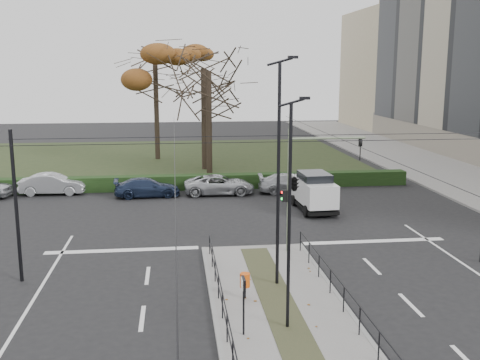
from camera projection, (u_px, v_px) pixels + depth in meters
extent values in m
plane|color=black|center=(270.00, 289.00, 21.27)|extent=(140.00, 140.00, 0.00)
cube|color=slate|center=(283.00, 316.00, 18.82)|extent=(4.40, 15.00, 0.14)
cube|color=slate|center=(446.00, 173.00, 44.75)|extent=(8.00, 90.00, 0.14)
cube|color=#222F17|center=(148.00, 159.00, 51.76)|extent=(38.00, 26.00, 0.10)
cube|color=black|center=(139.00, 183.00, 38.62)|extent=(38.00, 1.00, 1.00)
cylinder|color=black|center=(210.00, 244.00, 24.82)|extent=(0.04, 0.04, 0.90)
cylinder|color=black|center=(300.00, 241.00, 25.29)|extent=(0.04, 0.04, 0.90)
cylinder|color=black|center=(222.00, 292.00, 18.31)|extent=(0.04, 13.20, 0.04)
cylinder|color=black|center=(344.00, 287.00, 18.77)|extent=(0.04, 13.20, 0.04)
cylinder|color=black|center=(16.00, 207.00, 21.55)|extent=(0.14, 0.14, 6.00)
cylinder|color=black|center=(267.00, 142.00, 21.18)|extent=(20.00, 0.02, 0.02)
cylinder|color=black|center=(260.00, 136.00, 23.13)|extent=(20.00, 0.02, 0.02)
cylinder|color=black|center=(175.00, 162.00, 17.90)|extent=(0.02, 34.00, 0.02)
cylinder|color=black|center=(386.00, 158.00, 18.70)|extent=(0.02, 34.00, 0.02)
cylinder|color=slate|center=(289.00, 191.00, 24.84)|extent=(0.17, 0.17, 5.51)
cylinder|color=slate|center=(328.00, 138.00, 24.59)|extent=(3.39, 0.11, 0.11)
imported|color=black|center=(360.00, 150.00, 24.86)|extent=(0.17, 0.21, 0.95)
imported|color=black|center=(294.00, 182.00, 24.79)|extent=(0.66, 2.14, 0.85)
cube|color=black|center=(285.00, 196.00, 24.86)|extent=(0.23, 0.17, 0.53)
sphere|color=#FF0C0C|center=(282.00, 192.00, 24.82)|extent=(0.12, 0.12, 0.12)
sphere|color=#0CE533|center=(282.00, 199.00, 24.88)|extent=(0.12, 0.12, 0.12)
cylinder|color=black|center=(245.00, 292.00, 20.06)|extent=(0.07, 0.07, 0.45)
cylinder|color=#CF4A0C|center=(245.00, 280.00, 19.97)|extent=(0.36, 0.36, 0.50)
cylinder|color=black|center=(244.00, 308.00, 17.18)|extent=(0.06, 0.06, 1.75)
cube|color=black|center=(244.00, 284.00, 17.03)|extent=(0.09, 0.48, 0.37)
cube|color=beige|center=(242.00, 284.00, 17.02)|extent=(0.02, 0.42, 0.31)
cylinder|color=black|center=(289.00, 219.00, 17.17)|extent=(0.11, 0.11, 7.09)
cube|color=black|center=(305.00, 98.00, 16.50)|extent=(0.31, 0.12, 0.09)
cylinder|color=black|center=(278.00, 177.00, 20.66)|extent=(0.12, 0.12, 8.32)
cube|color=black|center=(293.00, 57.00, 19.88)|extent=(0.36, 0.15, 0.10)
imported|color=#9B9EA2|center=(53.00, 184.00, 37.35)|extent=(4.28, 1.56, 1.40)
imported|color=#1C2741|center=(147.00, 187.00, 36.64)|extent=(4.34, 1.99, 1.23)
imported|color=#9B9EA2|center=(219.00, 185.00, 37.39)|extent=(4.68, 2.21, 1.29)
cube|color=silver|center=(314.00, 191.00, 32.96)|extent=(1.91, 4.16, 1.32)
cube|color=black|center=(314.00, 178.00, 32.80)|extent=(1.68, 2.32, 0.62)
cube|color=black|center=(314.00, 205.00, 33.12)|extent=(1.94, 4.25, 0.18)
cylinder|color=black|center=(335.00, 210.00, 31.95)|extent=(0.25, 0.67, 0.66)
cylinder|color=black|center=(306.00, 211.00, 31.68)|extent=(0.25, 0.67, 0.66)
cylinder|color=black|center=(321.00, 199.00, 34.56)|extent=(0.25, 0.67, 0.66)
cylinder|color=black|center=(294.00, 200.00, 34.29)|extent=(0.25, 0.67, 0.66)
cylinder|color=black|center=(157.00, 111.00, 50.96)|extent=(0.44, 0.44, 8.70)
ellipsoid|color=#572F14|center=(155.00, 63.00, 50.11)|extent=(9.02, 9.02, 5.47)
cylinder|color=black|center=(204.00, 119.00, 45.70)|extent=(0.44, 0.44, 8.19)
cylinder|color=black|center=(209.00, 124.00, 42.83)|extent=(0.44, 0.44, 8.01)
imported|color=#9B9EA2|center=(291.00, 183.00, 37.81)|extent=(4.57, 2.11, 1.30)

